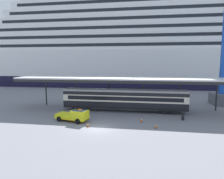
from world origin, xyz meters
TOP-DOWN VIEW (x-y plane):
  - ground_plane at (0.00, 0.00)m, footprint 400.00×400.00m
  - cruise_ship at (17.87, 53.77)m, footprint 165.94×23.14m
  - platform_canopy at (2.53, 11.24)m, footprint 41.26×6.34m
  - train_carriage at (2.53, 10.79)m, footprint 22.78×2.81m
  - service_truck at (-4.36, 2.88)m, footprint 5.53×3.17m
  - traffic_cone_near at (5.90, 4.10)m, footprint 0.36×0.36m
  - traffic_cone_mid at (7.94, 1.58)m, footprint 0.36×0.36m
  - traffic_cone_far at (-1.60, 0.54)m, footprint 0.36×0.36m
  - quay_bollard at (12.40, 6.26)m, footprint 0.48×0.48m

SIDE VIEW (x-z plane):
  - ground_plane at x=0.00m, z-range 0.00..0.00m
  - traffic_cone_far at x=-1.60m, z-range -0.01..0.60m
  - traffic_cone_mid at x=7.94m, z-range -0.01..0.65m
  - traffic_cone_near at x=5.90m, z-range -0.01..0.77m
  - quay_bollard at x=12.40m, z-range 0.04..1.00m
  - service_truck at x=-4.36m, z-range -0.02..2.00m
  - train_carriage at x=2.53m, z-range 0.25..4.36m
  - platform_canopy at x=2.53m, z-range 2.86..9.13m
  - cruise_ship at x=17.87m, z-range -7.16..37.12m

